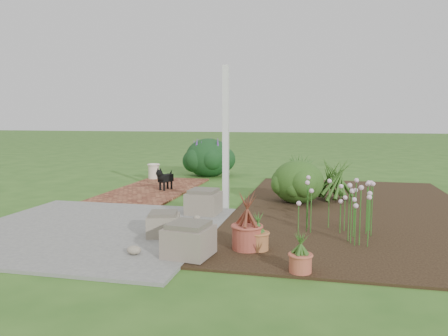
% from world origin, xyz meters
% --- Properties ---
extents(ground, '(80.00, 80.00, 0.00)m').
position_xyz_m(ground, '(0.00, 0.00, 0.00)').
color(ground, '#305D1D').
rests_on(ground, ground).
extents(concrete_patio, '(3.50, 3.50, 0.04)m').
position_xyz_m(concrete_patio, '(-1.25, -1.75, 0.02)').
color(concrete_patio, slate).
rests_on(concrete_patio, ground).
extents(brick_path, '(1.60, 3.50, 0.04)m').
position_xyz_m(brick_path, '(-1.70, 1.75, 0.02)').
color(brick_path, brown).
rests_on(brick_path, ground).
extents(garden_bed, '(4.00, 7.00, 0.03)m').
position_xyz_m(garden_bed, '(2.50, 0.50, 0.01)').
color(garden_bed, black).
rests_on(garden_bed, ground).
extents(veranda_post, '(0.10, 0.10, 2.50)m').
position_xyz_m(veranda_post, '(0.30, 0.10, 1.25)').
color(veranda_post, white).
rests_on(veranda_post, ground).
extents(stone_trough_near, '(0.56, 0.56, 0.33)m').
position_xyz_m(stone_trough_near, '(0.48, -2.63, 0.21)').
color(stone_trough_near, '#766759').
rests_on(stone_trough_near, concrete_patio).
extents(stone_trough_mid, '(0.51, 0.51, 0.28)m').
position_xyz_m(stone_trough_mid, '(-0.11, -1.89, 0.18)').
color(stone_trough_mid, '#736959').
rests_on(stone_trough_mid, concrete_patio).
extents(stone_trough_far, '(0.54, 0.54, 0.34)m').
position_xyz_m(stone_trough_far, '(0.05, -0.45, 0.21)').
color(stone_trough_far, '#73675A').
rests_on(stone_trough_far, concrete_patio).
extents(black_dog, '(0.27, 0.52, 0.46)m').
position_xyz_m(black_dog, '(-1.40, 1.59, 0.31)').
color(black_dog, black).
rests_on(black_dog, brick_path).
extents(cream_ceramic_urn, '(0.32, 0.32, 0.37)m').
position_xyz_m(cream_ceramic_urn, '(-2.31, 3.22, 0.23)').
color(cream_ceramic_urn, beige).
rests_on(cream_ceramic_urn, brick_path).
extents(evergreen_shrub, '(1.00, 1.00, 0.81)m').
position_xyz_m(evergreen_shrub, '(1.50, 0.90, 0.44)').
color(evergreen_shrub, '#14370F').
rests_on(evergreen_shrub, garden_bed).
extents(agapanthus_clump_back, '(1.27, 1.27, 0.94)m').
position_xyz_m(agapanthus_clump_back, '(2.18, 1.30, 0.50)').
color(agapanthus_clump_back, '#173D0D').
rests_on(agapanthus_clump_back, garden_bed).
extents(agapanthus_clump_front, '(1.06, 1.06, 0.83)m').
position_xyz_m(agapanthus_clump_front, '(1.42, 3.12, 0.45)').
color(agapanthus_clump_front, '#14421B').
rests_on(agapanthus_clump_front, garden_bed).
extents(pink_flower_patch, '(1.51, 1.51, 0.73)m').
position_xyz_m(pink_flower_patch, '(2.13, -1.31, 0.40)').
color(pink_flower_patch, '#113D0F').
rests_on(pink_flower_patch, garden_bed).
extents(terracotta_pot_bronze, '(0.45, 0.45, 0.29)m').
position_xyz_m(terracotta_pot_bronze, '(1.08, -2.21, 0.18)').
color(terracotta_pot_bronze, '#A04536').
rests_on(terracotta_pot_bronze, garden_bed).
extents(terracotta_pot_small_left, '(0.23, 0.23, 0.19)m').
position_xyz_m(terracotta_pot_small_left, '(1.75, -2.87, 0.13)').
color(terracotta_pot_small_left, '#B6543D').
rests_on(terracotta_pot_small_left, garden_bed).
extents(terracotta_pot_small_right, '(0.32, 0.32, 0.22)m').
position_xyz_m(terracotta_pot_small_right, '(1.21, -2.21, 0.14)').
color(terracotta_pot_small_right, '#AD693A').
rests_on(terracotta_pot_small_right, garden_bed).
extents(purple_flowering_bush, '(1.55, 1.55, 1.07)m').
position_xyz_m(purple_flowering_bush, '(-1.13, 4.30, 0.54)').
color(purple_flowering_bush, black).
rests_on(purple_flowering_bush, ground).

